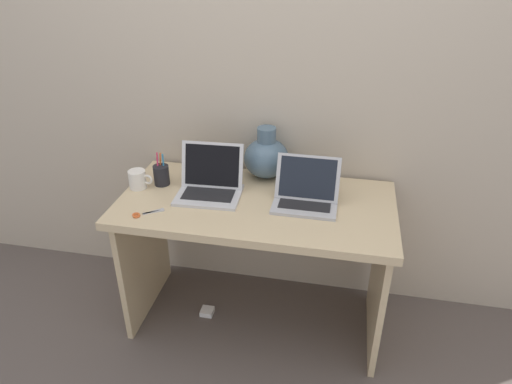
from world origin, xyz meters
The scene contains 10 objects.
ground_plane centered at (0.00, 0.00, 0.00)m, with size 6.00×6.00×0.00m, color #564C47.
back_wall centered at (0.00, 0.37, 1.20)m, with size 4.40×0.04×2.40m, color #BCAD99.
desk centered at (0.00, 0.00, 0.58)m, with size 1.33×0.67×0.76m.
laptop_left centered at (-0.24, 0.04, 0.82)m, with size 0.32×0.26×0.24m.
laptop_right centered at (0.24, 0.03, 0.82)m, with size 0.30×0.23×0.22m.
green_vase centered at (0.00, 0.27, 0.87)m, with size 0.23×0.23×0.27m.
coffee_mug centered at (-0.61, 0.02, 0.81)m, with size 0.13×0.09×0.09m.
pen_cup centered at (-0.51, 0.08, 0.81)m, with size 0.08×0.08×0.17m.
scissors centered at (-0.49, -0.22, 0.76)m, with size 0.13×0.11×0.01m.
power_brick centered at (-0.28, -0.02, 0.01)m, with size 0.07×0.07×0.03m, color white.
Camera 1 is at (0.38, -1.90, 1.88)m, focal length 32.52 mm.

